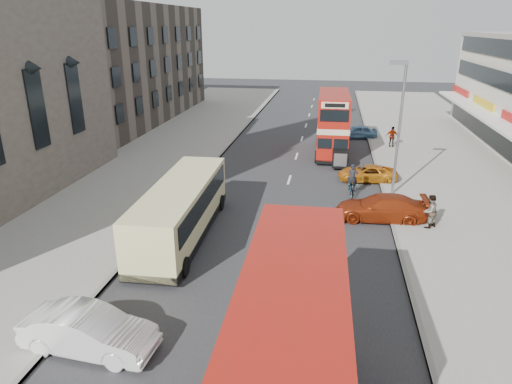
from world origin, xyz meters
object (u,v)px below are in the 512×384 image
Objects in this scene: bus_second at (333,124)px; car_right_c at (357,132)px; car_left_front at (89,331)px; car_right_b at (367,173)px; cyclist at (352,185)px; pedestrian_near at (430,211)px; pedestrian_far at (392,137)px; street_lamp at (399,119)px; bus_main at (292,358)px; car_right_a at (381,208)px; coach at (181,209)px.

bus_second is 2.41× the size of car_right_c.
bus_second reaches higher than car_left_front.
bus_second is at bearing -28.74° from car_right_c.
cyclist is at bearing -24.60° from car_right_b.
bus_second is 6.61m from car_right_c.
car_right_b is 1.95× the size of cyclist.
pedestrian_near is 16.70m from pedestrian_far.
street_lamp is 19.16m from bus_main.
car_right_a is 15.95m from pedestrian_far.
street_lamp is 4.51× the size of pedestrian_near.
street_lamp is 4.66× the size of pedestrian_far.
bus_second is (0.73, 27.68, 0.02)m from bus_main.
coach is at bearing -60.38° from bus_main.
pedestrian_far is (2.58, 9.26, 0.48)m from car_right_b.
street_lamp is at bearing 7.13° from cyclist.
cyclist is (-3.70, -12.28, -0.35)m from pedestrian_far.
street_lamp is 1.84× the size of car_left_front.
cyclist reaches higher than car_left_front.
car_right_b is at bearing -110.10° from pedestrian_near.
bus_main reaches higher than car_right_a.
pedestrian_near is (12.56, 11.46, 0.32)m from car_left_front.
car_right_a is (9.97, 3.78, -0.81)m from coach.
pedestrian_near is at bearing 0.76° from car_right_c.
coach reaches higher than car_right_b.
bus_second is at bearing -169.46° from car_right_a.
bus_main is 27.69m from bus_second.
coach reaches higher than pedestrian_far.
car_right_b is (2.48, -6.56, -1.96)m from bus_second.
cyclist reaches higher than pedestrian_near.
cyclist is (8.54, 7.29, -0.85)m from coach.
car_right_b is at bearing 116.05° from street_lamp.
pedestrian_near reaches higher than car_right_b.
car_right_a is at bearing -61.17° from pedestrian_near.
car_right_c is at bearing -96.38° from bus_main.
pedestrian_far is 12.83m from cyclist.
car_right_b is at bearing 68.01° from cyclist.
pedestrian_near is (12.29, 2.87, -0.46)m from coach.
cyclist is (2.10, 18.10, -1.82)m from bus_main.
street_lamp is 5.16m from car_right_b.
car_left_front is at bearing 2.81° from pedestrian_near.
car_right_b is 12.45m from car_right_c.
car_right_a is (-0.98, -3.88, -4.08)m from street_lamp.
car_right_c is 4.22m from pedestrian_far.
car_right_c is at bearing 176.44° from car_right_b.
car_right_a is at bearing -104.76° from bus_main.
car_right_c is at bearing 95.48° from street_lamp.
bus_main reaches higher than pedestrian_near.
car_right_b is at bearing -99.83° from bus_main.
bus_second is at bearing -11.86° from car_left_front.
coach is 2.72× the size of car_right_c.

